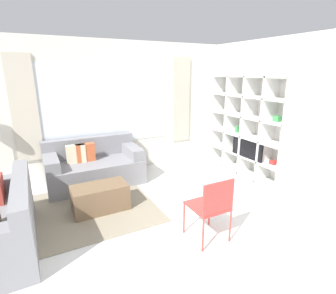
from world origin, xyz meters
TOP-DOWN VIEW (x-y plane):
  - ground_plane at (0.00, 0.00)m, footprint 16.00×16.00m
  - wall_back at (0.00, 3.36)m, footprint 6.43×0.11m
  - wall_right at (2.65, 1.66)m, footprint 0.07×4.53m
  - area_rug at (-1.14, 1.89)m, footprint 2.45×1.84m
  - shelving_unit at (2.43, 1.92)m, footprint 0.43×2.01m
  - couch_main at (-0.57, 2.86)m, footprint 1.74×0.90m
  - ottoman at (-0.74, 1.77)m, footprint 0.83×0.45m
  - folding_chair at (0.31, 0.35)m, footprint 0.44×0.46m

SIDE VIEW (x-z plane):
  - ground_plane at x=0.00m, z-range 0.00..0.00m
  - area_rug at x=-1.14m, z-range 0.00..0.01m
  - ottoman at x=-0.74m, z-range 0.00..0.41m
  - couch_main at x=-0.57m, z-range -0.10..0.75m
  - folding_chair at x=0.31m, z-range 0.09..0.95m
  - shelving_unit at x=2.43m, z-range -0.01..2.01m
  - wall_right at x=2.65m, z-range 0.00..2.70m
  - wall_back at x=0.00m, z-range 0.01..2.71m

